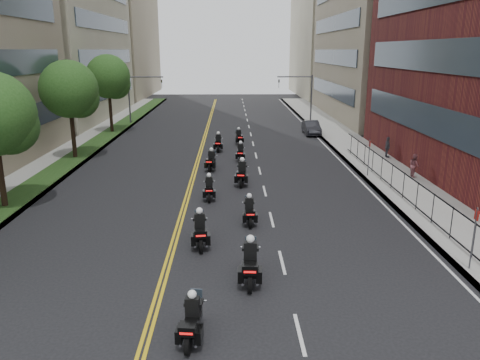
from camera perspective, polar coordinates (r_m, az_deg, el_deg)
The scene contains 23 objects.
ground at distance 15.02m, azimuth -5.55°, elevation -18.32°, with size 160.00×160.00×0.00m, color black.
sidewalk_right at distance 39.85m, azimuth 14.72°, elevation 3.07°, with size 4.00×90.00×0.15m, color gray.
sidewalk_left at distance 40.52m, azimuth -20.07°, elevation 2.83°, with size 4.00×90.00×0.15m, color gray.
grass_strip at distance 40.25m, azimuth -19.00°, elevation 2.98°, with size 2.00×90.00×0.04m, color #1B3914.
building_right_far at distance 92.81m, azimuth 12.12°, elevation 18.12°, with size 15.00×28.00×26.00m, color #9F9880.
building_left_far at distance 93.46m, azimuth -16.30°, elevation 17.84°, with size 16.00×28.00×26.00m, color gray.
iron_fence at distance 27.39m, azimuth 20.02°, elevation -1.19°, with size 0.05×28.00×1.50m.
street_trees at distance 33.49m, azimuth -22.76°, elevation 8.86°, with size 4.40×38.40×7.98m.
traffic_signal_right at distance 55.27m, azimuth 7.72°, elevation 10.61°, with size 4.09×0.20×5.60m.
traffic_signal_left at distance 55.66m, azimuth -12.42°, elevation 10.42°, with size 4.09×0.20×5.60m.
motorcycle_0 at distance 14.50m, azimuth -5.87°, elevation -16.77°, with size 0.60×2.14×1.58m.
motorcycle_1 at distance 17.55m, azimuth 1.25°, elevation -10.23°, with size 0.61×2.47×1.82m.
motorcycle_2 at distance 20.69m, azimuth -4.90°, elevation -6.25°, with size 0.66×2.36×1.74m.
motorcycle_3 at distance 23.24m, azimuth 1.15°, elevation -3.91°, with size 0.49×2.09×1.54m.
motorcycle_4 at distance 27.03m, azimuth -3.77°, elevation -1.12°, with size 0.49×2.10×1.55m.
motorcycle_5 at distance 29.84m, azimuth 0.24°, elevation 0.71°, with size 0.68×2.41×1.78m.
motorcycle_6 at distance 33.59m, azimuth -3.52°, elevation 2.27°, with size 0.67×2.21×1.63m.
motorcycle_7 at distance 36.43m, azimuth 0.07°, elevation 3.31°, with size 0.52×2.12×1.56m.
motorcycle_8 at distance 40.06m, azimuth -2.66°, elevation 4.48°, with size 0.52×2.26×1.67m.
motorcycle_9 at distance 42.97m, azimuth -0.14°, elevation 5.19°, with size 0.64×2.10×1.55m.
parked_sedan at distance 48.63m, azimuth 8.69°, elevation 6.33°, with size 1.46×4.19×1.38m, color black.
pedestrian_b at distance 33.34m, azimuth 20.49°, elevation 1.70°, with size 0.75×0.59×1.55m, color #8B4C53.
pedestrian_c at distance 38.70m, azimuth 17.54°, elevation 3.85°, with size 0.97×0.40×1.65m, color #44444C.
Camera 1 is at (1.12, -12.43, 8.36)m, focal length 35.00 mm.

